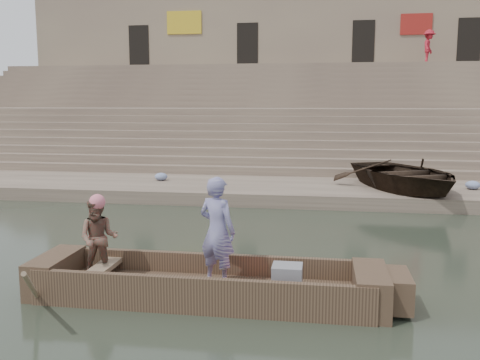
% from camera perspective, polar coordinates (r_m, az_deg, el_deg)
% --- Properties ---
extents(ground, '(120.00, 120.00, 0.00)m').
position_cam_1_polar(ground, '(10.06, -7.54, -9.62)').
color(ground, '#262E23').
rests_on(ground, ground).
extents(lower_landing, '(32.00, 4.00, 0.40)m').
position_cam_1_polar(lower_landing, '(17.62, -0.18, -1.04)').
color(lower_landing, gray).
rests_on(lower_landing, ground).
extents(mid_landing, '(32.00, 3.00, 2.80)m').
position_cam_1_polar(mid_landing, '(24.87, 2.57, 4.52)').
color(mid_landing, gray).
rests_on(mid_landing, ground).
extents(upper_landing, '(32.00, 3.00, 5.20)m').
position_cam_1_polar(upper_landing, '(31.78, 4.01, 7.53)').
color(upper_landing, gray).
rests_on(upper_landing, ground).
extents(ghat_steps, '(32.00, 11.00, 5.20)m').
position_cam_1_polar(ghat_steps, '(26.53, 2.99, 5.63)').
color(ghat_steps, gray).
rests_on(ghat_steps, ground).
extents(building_wall, '(32.00, 5.07, 11.20)m').
position_cam_1_polar(building_wall, '(35.85, 4.63, 12.43)').
color(building_wall, gray).
rests_on(building_wall, ground).
extents(main_rowboat, '(5.00, 1.30, 0.22)m').
position_cam_1_polar(main_rowboat, '(8.59, -3.72, -11.99)').
color(main_rowboat, brown).
rests_on(main_rowboat, ground).
extents(rowboat_trim, '(6.04, 2.63, 2.01)m').
position_cam_1_polar(rowboat_trim, '(8.48, -2.35, -10.84)').
color(rowboat_trim, brown).
rests_on(rowboat_trim, ground).
extents(standing_man, '(0.75, 0.63, 1.74)m').
position_cam_1_polar(standing_man, '(8.38, -2.46, -5.50)').
color(standing_man, navy).
rests_on(standing_man, main_rowboat).
extents(rowing_man, '(0.74, 0.62, 1.34)m').
position_cam_1_polar(rowing_man, '(9.01, -15.00, -6.11)').
color(rowing_man, '#22664D').
rests_on(rowing_man, main_rowboat).
extents(television, '(0.46, 0.42, 0.40)m').
position_cam_1_polar(television, '(8.32, 5.03, -10.45)').
color(television, gray).
rests_on(television, main_rowboat).
extents(beached_rowboat, '(5.02, 5.68, 0.98)m').
position_cam_1_polar(beached_rowboat, '(17.07, 17.37, 0.60)').
color(beached_rowboat, '#2D2116').
rests_on(beached_rowboat, lower_landing).
extents(pedestrian, '(1.05, 1.36, 1.87)m').
position_cam_1_polar(pedestrian, '(32.17, 19.71, 13.38)').
color(pedestrian, '#B01D2C').
rests_on(pedestrian, upper_landing).
extents(cloth_bundles, '(10.61, 0.74, 0.26)m').
position_cam_1_polar(cloth_bundles, '(17.52, 7.41, -0.06)').
color(cloth_bundles, '#3F5999').
rests_on(cloth_bundles, lower_landing).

